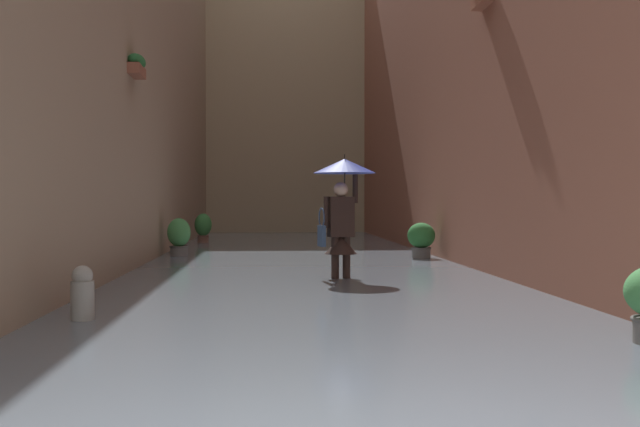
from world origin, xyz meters
The scene contains 8 objects.
ground_plane centered at (0.00, -12.28, 0.00)m, with size 61.40×61.40×0.00m, color slate.
flood_water centered at (0.00, -12.28, 0.09)m, with size 6.67×30.56×0.19m, color slate.
building_facade_far centered at (0.00, -25.46, 5.73)m, with size 9.47×1.80×11.46m, color tan.
person_wading centered at (-0.51, -8.21, 1.43)m, with size 0.96×0.96×2.08m.
potted_plant_mid_right centered at (2.48, -18.11, 0.59)m, with size 0.48×0.48×1.01m.
potted_plant_near_left centered at (-2.52, -12.09, 0.54)m, with size 0.57×0.57×0.92m.
potted_plant_near_right centered at (2.56, -13.11, 0.56)m, with size 0.50×0.50×1.00m.
mooring_bollard centered at (2.47, -4.43, 0.36)m, with size 0.23×0.23×0.73m.
Camera 1 is at (0.61, 3.12, 1.38)m, focal length 41.90 mm.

